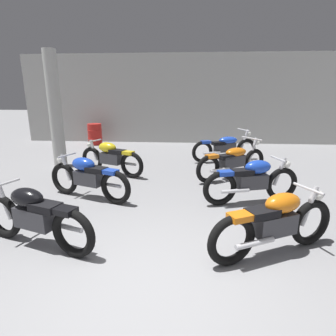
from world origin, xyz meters
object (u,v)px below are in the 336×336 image
(support_pillar, at_px, (55,110))
(motorcycle_left_row_0, at_px, (34,216))
(motorcycle_right_row_0, at_px, (275,222))
(oil_drum, at_px, (95,134))
(motorcycle_right_row_1, at_px, (253,180))
(motorcycle_right_row_2, at_px, (233,160))
(motorcycle_right_row_3, at_px, (225,147))
(motorcycle_left_row_2, at_px, (111,157))
(motorcycle_left_row_1, at_px, (88,177))

(support_pillar, xyz_separation_m, motorcycle_left_row_0, (1.65, -4.25, -1.14))
(motorcycle_right_row_0, bearing_deg, support_pillar, 139.28)
(oil_drum, bearing_deg, support_pillar, -88.20)
(motorcycle_right_row_0, relative_size, motorcycle_right_row_1, 0.95)
(support_pillar, bearing_deg, motorcycle_left_row_0, -68.78)
(motorcycle_left_row_0, xyz_separation_m, motorcycle_right_row_2, (3.18, 3.42, -0.01))
(motorcycle_right_row_0, xyz_separation_m, motorcycle_right_row_1, (0.10, 1.78, 0.00))
(motorcycle_right_row_2, bearing_deg, motorcycle_right_row_3, 88.92)
(motorcycle_left_row_2, bearing_deg, motorcycle_right_row_0, -47.55)
(support_pillar, xyz_separation_m, motorcycle_left_row_2, (1.72, -0.75, -1.14))
(motorcycle_right_row_1, bearing_deg, motorcycle_right_row_0, -93.06)
(motorcycle_right_row_2, bearing_deg, motorcycle_left_row_0, -132.91)
(motorcycle_left_row_0, bearing_deg, motorcycle_left_row_2, 88.77)
(support_pillar, bearing_deg, motorcycle_right_row_3, 11.01)
(motorcycle_right_row_2, bearing_deg, motorcycle_left_row_2, 178.70)
(motorcycle_left_row_0, distance_m, motorcycle_right_row_1, 3.79)
(motorcycle_left_row_0, relative_size, motorcycle_right_row_3, 0.92)
(motorcycle_right_row_2, bearing_deg, oil_drum, 139.52)
(oil_drum, bearing_deg, motorcycle_right_row_2, -40.48)
(motorcycle_right_row_0, relative_size, oil_drum, 2.14)
(motorcycle_left_row_1, xyz_separation_m, motorcycle_right_row_0, (3.13, -1.74, 0.00))
(motorcycle_left_row_2, height_order, oil_drum, motorcycle_left_row_2)
(motorcycle_right_row_0, xyz_separation_m, motorcycle_right_row_3, (-0.01, 5.14, -0.01))
(motorcycle_left_row_0, relative_size, oil_drum, 2.24)
(support_pillar, relative_size, oil_drum, 3.76)
(motorcycle_right_row_0, bearing_deg, oil_drum, 123.28)
(oil_drum, bearing_deg, motorcycle_left_row_2, -66.17)
(motorcycle_left_row_2, bearing_deg, motorcycle_right_row_2, -1.30)
(motorcycle_left_row_1, height_order, motorcycle_right_row_1, same)
(motorcycle_right_row_0, bearing_deg, motorcycle_left_row_0, -179.07)
(motorcycle_left_row_0, height_order, motorcycle_right_row_3, motorcycle_right_row_3)
(motorcycle_right_row_0, distance_m, oil_drum, 9.08)
(motorcycle_right_row_0, height_order, motorcycle_right_row_3, motorcycle_right_row_3)
(motorcycle_right_row_2, bearing_deg, support_pillar, 170.34)
(motorcycle_right_row_3, xyz_separation_m, oil_drum, (-4.97, 2.45, -0.03))
(motorcycle_left_row_0, distance_m, motorcycle_right_row_2, 4.68)
(support_pillar, xyz_separation_m, motorcycle_right_row_3, (4.87, 0.95, -1.15))
(support_pillar, xyz_separation_m, motorcycle_right_row_0, (4.87, -4.19, -1.14))
(motorcycle_left_row_1, relative_size, motorcycle_right_row_2, 1.01)
(motorcycle_right_row_3, height_order, oil_drum, motorcycle_right_row_3)
(motorcycle_left_row_1, bearing_deg, motorcycle_right_row_3, 47.39)
(motorcycle_left_row_0, xyz_separation_m, motorcycle_left_row_1, (0.09, 1.80, 0.00))
(motorcycle_right_row_1, distance_m, motorcycle_right_row_2, 1.60)
(motorcycle_left_row_2, height_order, motorcycle_right_row_2, motorcycle_right_row_2)
(motorcycle_right_row_1, height_order, motorcycle_right_row_3, motorcycle_right_row_3)
(motorcycle_left_row_1, bearing_deg, motorcycle_left_row_2, 90.58)
(motorcycle_left_row_0, bearing_deg, motorcycle_right_row_0, 0.93)
(support_pillar, bearing_deg, motorcycle_left_row_1, -54.59)
(motorcycle_right_row_0, height_order, oil_drum, motorcycle_right_row_0)
(motorcycle_right_row_0, height_order, motorcycle_right_row_2, motorcycle_right_row_2)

